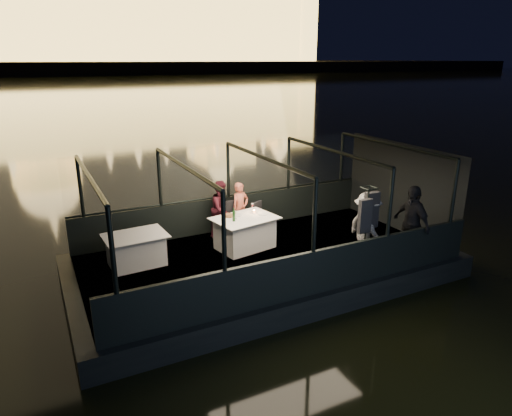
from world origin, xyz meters
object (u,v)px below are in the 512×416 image
chair_port_right (259,219)px  passenger_dark (411,225)px  dining_table_central (245,233)px  person_woman_coral (240,205)px  wine_bottle (234,215)px  coat_stand (366,230)px  passenger_stripe (367,226)px  person_man_maroon (222,208)px  chair_port_left (231,220)px  dining_table_aft (136,248)px

chair_port_right → passenger_dark: (2.30, -2.83, 0.40)m
dining_table_central → person_woman_coral: (0.34, 0.97, 0.36)m
chair_port_right → wine_bottle: 1.27m
coat_stand → passenger_stripe: bearing=46.7°
person_man_maroon → passenger_stripe: 3.65m
chair_port_right → person_man_maroon: (-0.85, 0.43, 0.30)m
chair_port_right → person_man_maroon: 0.99m
chair_port_left → person_woman_coral: (0.33, 0.14, 0.30)m
person_woman_coral → passenger_stripe: size_ratio=0.83×
dining_table_central → passenger_dark: size_ratio=0.83×
dining_table_aft → passenger_dark: passenger_dark is taller
chair_port_right → wine_bottle: wine_bottle is taller
chair_port_left → passenger_stripe: size_ratio=0.55×
dining_table_central → dining_table_aft: bearing=175.1°
chair_port_right → passenger_stripe: (1.38, -2.46, 0.40)m
coat_stand → dining_table_aft: bearing=151.1°
person_woman_coral → wine_bottle: bearing=-133.4°
chair_port_left → wine_bottle: size_ratio=2.84×
dining_table_central → person_man_maroon: (-0.17, 0.98, 0.36)m
dining_table_central → person_man_maroon: size_ratio=0.99×
chair_port_left → person_man_maroon: (-0.18, 0.15, 0.30)m
dining_table_central → chair_port_right: 0.87m
dining_table_central → person_woman_coral: person_woman_coral is taller
chair_port_left → person_woman_coral: person_woman_coral is taller
person_man_maroon → passenger_dark: passenger_dark is taller
wine_bottle → passenger_dark: bearing=-33.5°
person_man_maroon → wine_bottle: 1.10m
dining_table_central → dining_table_aft: size_ratio=1.10×
passenger_stripe → wine_bottle: 2.98m
dining_table_central → chair_port_left: bearing=89.4°
person_man_maroon → wine_bottle: bearing=-122.5°
dining_table_central → passenger_dark: 3.78m
chair_port_right → wine_bottle: size_ratio=2.70×
person_man_maroon → dining_table_aft: bearing=173.2°
dining_table_aft → person_woman_coral: bearing=14.8°
person_man_maroon → chair_port_left: bearing=-63.2°
dining_table_central → person_woman_coral: 1.09m
chair_port_left → person_man_maroon: size_ratio=0.61×
person_woman_coral → wine_bottle: size_ratio=4.28×
dining_table_central → passenger_stripe: size_ratio=0.90×
wine_bottle → person_man_maroon: bearing=82.2°
person_woman_coral → passenger_dark: bearing=-62.8°
person_woman_coral → dining_table_central: bearing=-120.9°
coat_stand → person_man_maroon: size_ratio=1.28×
person_man_maroon → passenger_dark: 4.53m
dining_table_aft → passenger_dark: size_ratio=0.75×
passenger_dark → wine_bottle: bearing=-122.7°
chair_port_right → coat_stand: coat_stand is taller
passenger_stripe → passenger_dark: 1.00m
dining_table_aft → passenger_stripe: passenger_stripe is taller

